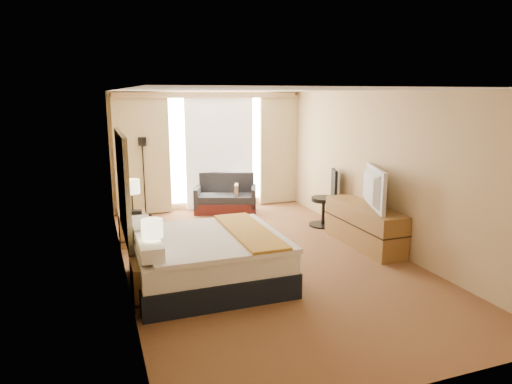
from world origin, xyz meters
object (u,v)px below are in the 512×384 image
object	(u,v)px
bed	(208,259)
loveseat	(226,199)
nightstand_left	(151,283)
lamp_right	(131,187)
floor_lamp	(143,161)
television	(368,188)
nightstand_right	(133,228)
lamp_left	(152,229)
desk_chair	(327,201)
media_dresser	(364,226)

from	to	relation	value
bed	loveseat	xyz separation A→B (m)	(1.33, 3.69, -0.08)
nightstand_left	lamp_right	distance (m)	2.55
nightstand_left	loveseat	world-z (taller)	loveseat
nightstand_left	loveseat	bearing A→B (deg)	62.38
floor_lamp	lamp_right	distance (m)	1.95
loveseat	lamp_right	size ratio (longest dim) A/B	2.53
loveseat	television	world-z (taller)	television
nightstand_right	bed	xyz separation A→B (m)	(0.81, -2.10, 0.08)
television	nightstand_right	bearing A→B (deg)	87.39
nightstand_right	lamp_left	size ratio (longest dim) A/B	1.02
desk_chair	television	bearing A→B (deg)	-71.24
desk_chair	lamp_right	world-z (taller)	lamp_right
desk_chair	lamp_right	size ratio (longest dim) A/B	1.91
bed	loveseat	bearing A→B (deg)	70.19
nightstand_right	lamp_right	bearing A→B (deg)	-74.65
desk_chair	nightstand_left	bearing A→B (deg)	-127.78
nightstand_right	lamp_right	size ratio (longest dim) A/B	0.93
nightstand_left	nightstand_right	world-z (taller)	same
loveseat	floor_lamp	bearing A→B (deg)	-168.89
nightstand_left	nightstand_right	distance (m)	2.50
bed	lamp_right	size ratio (longest dim) A/B	3.36
loveseat	lamp_left	distance (m)	4.67
nightstand_left	bed	xyz separation A→B (m)	(0.81, 0.40, 0.08)
media_dresser	bed	size ratio (longest dim) A/B	0.91
lamp_left	lamp_right	bearing A→B (deg)	90.57
nightstand_left	bed	world-z (taller)	bed
bed	television	bearing A→B (deg)	10.23
lamp_right	loveseat	bearing A→B (deg)	37.68
media_dresser	bed	bearing A→B (deg)	-167.33
nightstand_left	television	distance (m)	3.84
nightstand_right	bed	distance (m)	2.25
lamp_left	floor_lamp	bearing A→B (deg)	85.00
lamp_right	television	size ratio (longest dim) A/B	0.50
floor_lamp	television	world-z (taller)	floor_lamp
bed	desk_chair	xyz separation A→B (m)	(2.87, 1.93, 0.15)
desk_chair	television	size ratio (longest dim) A/B	0.95
lamp_right	lamp_left	bearing A→B (deg)	-89.43
loveseat	media_dresser	bearing A→B (deg)	-42.89
desk_chair	lamp_right	distance (m)	3.70
nightstand_left	media_dresser	xyz separation A→B (m)	(3.70, 1.05, 0.07)
lamp_right	television	world-z (taller)	television
nightstand_right	television	size ratio (longest dim) A/B	0.47
nightstand_right	media_dresser	xyz separation A→B (m)	(3.70, -1.45, 0.07)
nightstand_left	media_dresser	world-z (taller)	media_dresser
bed	television	distance (m)	2.97
nightstand_left	desk_chair	bearing A→B (deg)	32.39
lamp_right	nightstand_right	bearing A→B (deg)	105.35
desk_chair	lamp_left	size ratio (longest dim) A/B	2.07
nightstand_right	desk_chair	distance (m)	3.69
nightstand_left	bed	bearing A→B (deg)	26.30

